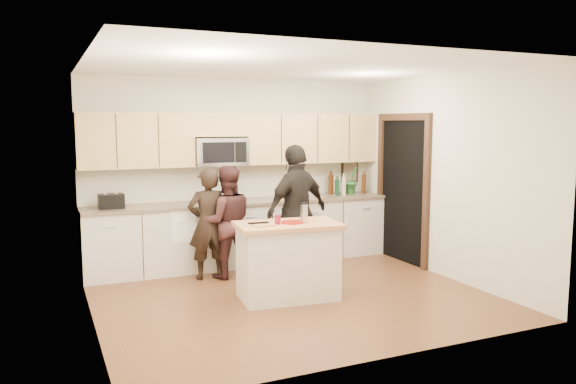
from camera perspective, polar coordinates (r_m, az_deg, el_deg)
name	(u,v)px	position (r m, az deg, el deg)	size (l,w,h in m)	color
floor	(291,295)	(6.85, 0.28, -10.46)	(4.50, 4.50, 0.00)	brown
room_shell	(291,151)	(6.55, 0.29, 4.16)	(4.52, 4.02, 2.71)	beige
back_cabinetry	(243,232)	(8.26, -4.55, -4.09)	(4.50, 0.66, 0.94)	beige
upper_cabinetry	(241,138)	(8.26, -4.76, 5.49)	(4.50, 0.33, 0.75)	tan
microwave	(220,152)	(8.12, -6.95, 4.08)	(0.76, 0.41, 0.40)	silver
doorway	(403,184)	(8.49, 11.59, 0.77)	(0.06, 1.25, 2.20)	black
framed_picture	(350,171)	(9.23, 6.28, 2.12)	(0.30, 0.03, 0.38)	black
dish_towel	(182,216)	(7.76, -10.74, -2.43)	(0.34, 0.60, 0.48)	white
island	(288,260)	(6.63, -0.02, -6.96)	(1.27, 0.83, 0.90)	beige
red_plate	(292,222)	(6.55, 0.44, -3.09)	(0.26, 0.26, 0.02)	maroon
box_grater	(304,212)	(6.55, 1.64, -2.02)	(0.08, 0.06, 0.22)	silver
drink_glass	(278,220)	(6.45, -1.06, -2.84)	(0.07, 0.07, 0.10)	maroon
cutting_board	(264,225)	(6.38, -2.46, -3.35)	(0.25, 0.16, 0.02)	#B67E4C
tongs	(258,223)	(6.40, -3.04, -3.14)	(0.24, 0.03, 0.02)	black
knife	(260,226)	(6.23, -2.83, -3.49)	(0.18, 0.02, 0.01)	silver
toaster	(111,201)	(7.74, -17.53, -0.90)	(0.33, 0.23, 0.20)	black
bottle_cluster	(347,183)	(8.92, 6.00, 0.91)	(0.64, 0.28, 0.38)	black
orchid	(352,180)	(8.96, 6.48, 1.21)	(0.24, 0.20, 0.44)	#2B6D2F
woman_left	(208,224)	(7.48, -8.14, -3.23)	(0.54, 0.35, 1.47)	black
woman_center	(227,222)	(7.51, -6.23, -3.04)	(0.73, 0.57, 1.50)	#341A1A
woman_right	(297,211)	(7.51, 0.91, -1.94)	(1.04, 0.43, 1.78)	black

